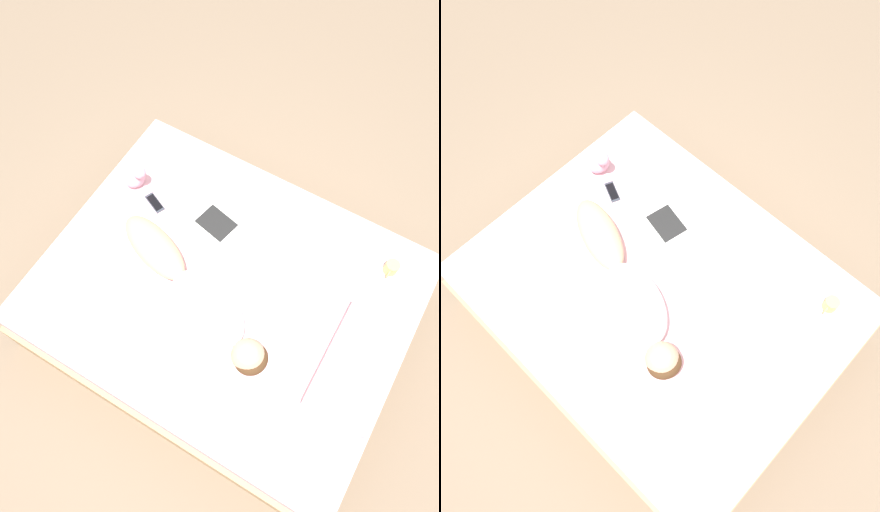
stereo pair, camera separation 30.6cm
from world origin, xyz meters
The scene contains 8 objects.
ground_plane centered at (0.00, 0.00, 0.00)m, with size 12.00×12.00×0.00m, color #7A6651.
bed centered at (0.00, 0.00, 0.28)m, with size 1.80×2.25×0.56m.
person centered at (0.17, -0.10, 0.66)m, with size 0.63×1.26×0.19m.
open_magazine centered at (-0.47, -0.25, 0.57)m, with size 0.59×0.43×0.01m.
coffee_mug centered at (-0.61, 0.81, 0.61)m, with size 0.12×0.08×0.09m.
cell_phone centered at (-0.28, -0.70, 0.57)m, with size 0.12×0.17×0.01m.
plush_toy centered at (-0.35, -0.89, 0.65)m, with size 0.15×0.17×0.20m.
pillow centered at (0.07, 0.88, 0.63)m, with size 0.66×0.36×0.13m.
Camera 1 is at (1.01, 0.55, 3.37)m, focal length 35.00 mm.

